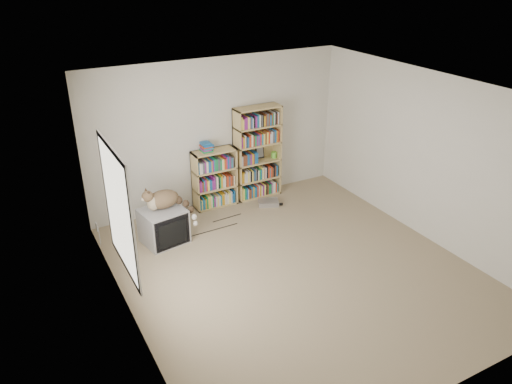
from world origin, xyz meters
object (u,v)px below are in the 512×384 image
cat (168,202)px  bookcase_short (214,180)px  crt_tv (163,226)px  bookcase_tall (257,154)px  dvd_player (268,202)px

cat → bookcase_short: 1.31m
crt_tv → cat: cat is taller
bookcase_short → bookcase_tall: bearing=-0.0°
bookcase_tall → bookcase_short: bearing=180.0°
cat → bookcase_tall: bookcase_tall is taller
crt_tv → dvd_player: bearing=-0.8°
bookcase_short → dvd_player: size_ratio=2.89×
cat → bookcase_short: (1.08, 0.72, -0.16)m
cat → dvd_player: (1.89, 0.28, -0.59)m
bookcase_tall → bookcase_short: size_ratio=1.62×
bookcase_short → cat: bearing=-146.2°
crt_tv → cat: bearing=6.1°
cat → dvd_player: size_ratio=2.15×
bookcase_tall → dvd_player: size_ratio=4.69×
crt_tv → bookcase_tall: bookcase_tall is taller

